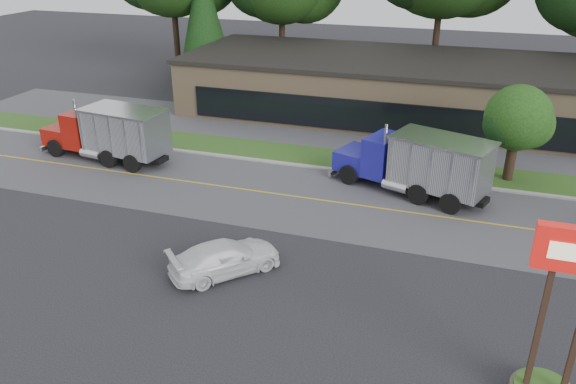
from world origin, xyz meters
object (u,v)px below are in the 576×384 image
dump_truck_blue (419,163)px  bilo_sign (554,349)px  rally_car (225,257)px  dump_truck_red (111,132)px

dump_truck_blue → bilo_sign: bearing=130.3°
rally_car → bilo_sign: bearing=-154.4°
rally_car → dump_truck_red: bearing=3.7°
dump_truck_red → dump_truck_blue: bearing=-170.9°
bilo_sign → dump_truck_blue: (-5.25, 13.92, -0.22)m
dump_truck_red → rally_car: 15.19m
dump_truck_blue → rally_car: (-6.66, -10.26, -1.13)m
dump_truck_blue → rally_car: bearing=76.6°
bilo_sign → dump_truck_blue: size_ratio=0.68×
bilo_sign → rally_car: 12.53m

